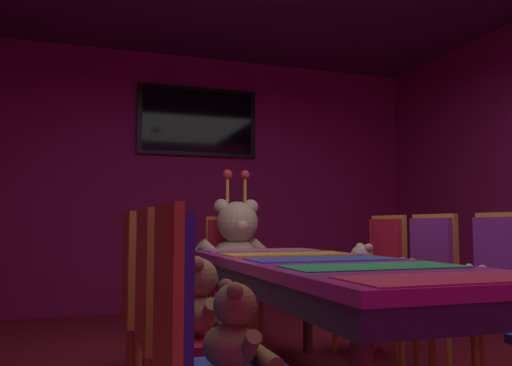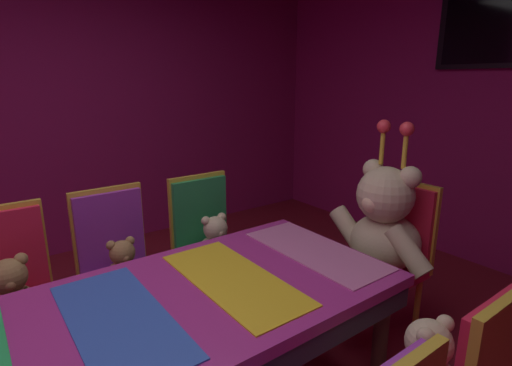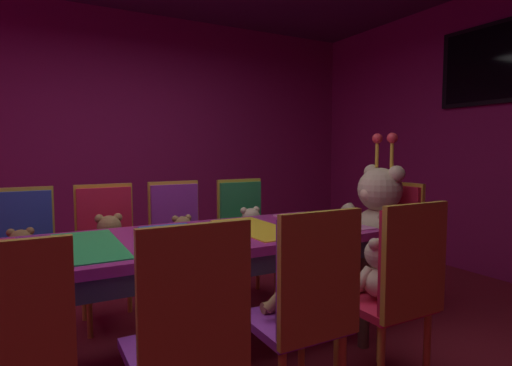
# 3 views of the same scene
# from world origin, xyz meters

# --- Properties ---
(ground_plane) EXTENTS (7.90, 7.90, 0.00)m
(ground_plane) POSITION_xyz_m (0.00, 0.00, 0.00)
(ground_plane) COLOR maroon
(wall_back) EXTENTS (5.20, 0.12, 2.80)m
(wall_back) POSITION_xyz_m (0.00, 3.20, 1.40)
(wall_back) COLOR #8C1959
(wall_back) RESTS_ON ground_plane
(wall_left) EXTENTS (0.12, 6.40, 2.80)m
(wall_left) POSITION_xyz_m (-2.60, 0.00, 1.40)
(wall_left) COLOR #8C1959
(wall_left) RESTS_ON ground_plane
(banquet_table) EXTENTS (0.90, 2.34, 0.75)m
(banquet_table) POSITION_xyz_m (0.00, -0.00, 0.65)
(banquet_table) COLOR #B22D8C
(banquet_table) RESTS_ON ground_plane
(chair_left_0) EXTENTS (0.42, 0.41, 0.98)m
(chair_left_0) POSITION_xyz_m (-0.84, -0.82, 0.60)
(chair_left_0) COLOR #2D47B2
(chair_left_0) RESTS_ON ground_plane
(teddy_left_0) EXTENTS (0.23, 0.30, 0.28)m
(teddy_left_0) POSITION_xyz_m (-0.70, -0.82, 0.58)
(teddy_left_0) COLOR olive
(teddy_left_0) RESTS_ON chair_left_0
(chair_left_1) EXTENTS (0.42, 0.41, 0.98)m
(chair_left_1) POSITION_xyz_m (-0.85, -0.28, 0.60)
(chair_left_1) COLOR red
(chair_left_1) RESTS_ON ground_plane
(teddy_left_1) EXTENTS (0.27, 0.35, 0.33)m
(teddy_left_1) POSITION_xyz_m (-0.71, -0.28, 0.60)
(teddy_left_1) COLOR #9E7247
(teddy_left_1) RESTS_ON chair_left_1
(chair_left_2) EXTENTS (0.42, 0.41, 0.98)m
(chair_left_2) POSITION_xyz_m (-0.87, 0.25, 0.60)
(chair_left_2) COLOR purple
(chair_left_2) RESTS_ON ground_plane
(teddy_left_2) EXTENTS (0.23, 0.30, 0.28)m
(teddy_left_2) POSITION_xyz_m (-0.73, 0.25, 0.58)
(teddy_left_2) COLOR #9E7247
(teddy_left_2) RESTS_ON chair_left_2
(chair_left_3) EXTENTS (0.42, 0.41, 0.98)m
(chair_left_3) POSITION_xyz_m (-0.84, 0.83, 0.60)
(chair_left_3) COLOR #268C4C
(chair_left_3) RESTS_ON ground_plane
(teddy_left_3) EXTENTS (0.25, 0.33, 0.31)m
(teddy_left_3) POSITION_xyz_m (-0.69, 0.83, 0.59)
(teddy_left_3) COLOR beige
(teddy_left_3) RESTS_ON chair_left_3
(chair_right_0) EXTENTS (0.42, 0.41, 0.98)m
(chair_right_0) POSITION_xyz_m (0.86, -0.84, 0.60)
(chair_right_0) COLOR #2D47B2
(chair_right_0) RESTS_ON ground_plane
(teddy_right_0) EXTENTS (0.23, 0.29, 0.27)m
(teddy_right_0) POSITION_xyz_m (0.71, -0.84, 0.58)
(teddy_right_0) COLOR tan
(teddy_right_0) RESTS_ON chair_right_0
(chair_right_1) EXTENTS (0.42, 0.41, 0.98)m
(chair_right_1) POSITION_xyz_m (0.86, -0.25, 0.60)
(chair_right_1) COLOR purple
(chair_right_1) RESTS_ON ground_plane
(teddy_right_1) EXTENTS (0.21, 0.27, 0.26)m
(teddy_right_1) POSITION_xyz_m (0.72, -0.25, 0.57)
(teddy_right_1) COLOR beige
(teddy_right_1) RESTS_ON chair_right_1
(chair_right_2) EXTENTS (0.42, 0.41, 0.98)m
(chair_right_2) POSITION_xyz_m (0.84, 0.30, 0.60)
(chair_right_2) COLOR purple
(chair_right_2) RESTS_ON ground_plane
(teddy_right_2) EXTENTS (0.21, 0.28, 0.26)m
(teddy_right_2) POSITION_xyz_m (0.70, 0.30, 0.57)
(teddy_right_2) COLOR #9E7247
(teddy_right_2) RESTS_ON chair_right_2
(chair_right_3) EXTENTS (0.42, 0.41, 0.98)m
(chair_right_3) POSITION_xyz_m (0.86, 0.84, 0.60)
(chair_right_3) COLOR red
(chair_right_3) RESTS_ON ground_plane
(teddy_right_3) EXTENTS (0.27, 0.35, 0.33)m
(teddy_right_3) POSITION_xyz_m (0.71, 0.84, 0.60)
(teddy_right_3) COLOR beige
(teddy_right_3) RESTS_ON chair_right_3
(throne_chair) EXTENTS (0.41, 0.42, 0.98)m
(throne_chair) POSITION_xyz_m (0.00, 1.71, 0.60)
(throne_chair) COLOR red
(throne_chair) RESTS_ON ground_plane
(king_teddy_bear) EXTENTS (0.70, 0.54, 0.90)m
(king_teddy_bear) POSITION_xyz_m (0.00, 1.54, 0.75)
(king_teddy_bear) COLOR beige
(king_teddy_bear) RESTS_ON throne_chair
(wall_tv) EXTENTS (1.31, 0.06, 0.76)m
(wall_tv) POSITION_xyz_m (0.00, 3.11, 2.05)
(wall_tv) COLOR black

